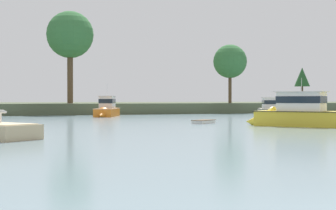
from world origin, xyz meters
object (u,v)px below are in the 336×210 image
cruiser_orange (106,112)px  dinghy_white (204,122)px  cruiser_yellow (299,118)px  cruiser_cream (271,112)px

cruiser_orange → dinghy_white: 21.35m
cruiser_orange → cruiser_yellow: bearing=-71.6°
cruiser_cream → cruiser_yellow: size_ratio=0.95×
cruiser_yellow → cruiser_cream: bearing=63.1°
cruiser_yellow → cruiser_orange: bearing=108.4°
dinghy_white → cruiser_cream: bearing=42.8°
cruiser_orange → cruiser_cream: bearing=-15.2°
cruiser_cream → cruiser_orange: cruiser_orange is taller
cruiser_cream → cruiser_orange: bearing=164.8°
cruiser_cream → cruiser_yellow: bearing=-116.9°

